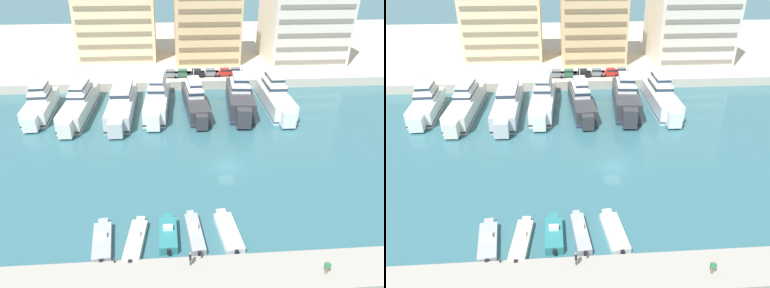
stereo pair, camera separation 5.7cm
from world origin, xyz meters
TOP-DOWN VIEW (x-y plane):
  - ground_plane at (0.00, 0.00)m, footprint 400.00×400.00m
  - quay_promenade at (0.00, 68.20)m, footprint 180.00×70.00m
  - pier_dock at (0.00, -21.24)m, footprint 120.00×5.19m
  - yacht_white_far_left at (-33.40, 22.07)m, footprint 5.20×17.33m
  - yacht_ivory_left at (-25.78, 21.74)m, footprint 5.11×22.54m
  - yacht_silver_mid_left at (-17.58, 21.32)m, footprint 4.91×22.70m
  - yacht_white_center_left at (-10.68, 22.76)m, footprint 5.33×21.18m
  - yacht_charcoal_center at (-3.13, 21.90)m, footprint 4.69×19.87m
  - yacht_charcoal_center_right at (5.80, 21.34)m, footprint 6.29×19.07m
  - yacht_white_mid_right at (13.05, 22.01)m, footprint 4.58×20.50m
  - motorboat_grey_far_left at (-16.58, -15.35)m, footprint 2.58×7.03m
  - motorboat_cream_left at (-12.82, -15.45)m, footprint 2.51×7.37m
  - motorboat_teal_mid_left at (-9.17, -14.88)m, footprint 2.02×6.32m
  - motorboat_grey_center_left at (-6.12, -14.74)m, footprint 2.08×7.33m
  - motorboat_white_center at (-2.21, -14.79)m, footprint 2.76×7.52m
  - car_grey_far_left at (-7.84, 36.50)m, footprint 4.20×2.13m
  - car_green_left at (-4.95, 36.67)m, footprint 4.19×2.11m
  - car_black_mid_left at (-1.77, 36.52)m, footprint 4.15×2.02m
  - car_grey_center_left at (1.54, 36.76)m, footprint 4.18×2.08m
  - car_red_center at (4.92, 36.70)m, footprint 4.12×1.95m
  - car_grey_center_right at (7.54, 37.22)m, footprint 4.12×1.96m
  - apartment_block_far_left at (-21.23, 55.37)m, footprint 20.46×14.47m
  - apartment_block_left at (2.09, 50.87)m, footprint 16.50×13.96m
  - apartment_block_mid_left at (27.15, 50.18)m, footprint 19.85×18.23m
  - pedestrian_near_edge at (-6.97, -19.76)m, footprint 0.24×0.65m
  - pedestrian_mid_deck at (6.55, -21.91)m, footprint 0.59×0.39m
  - bollard_west at (-14.82, -18.89)m, footprint 0.20×0.20m
  - bollard_west_mid at (-5.71, -18.89)m, footprint 0.20×0.20m

SIDE VIEW (x-z plane):
  - ground_plane at x=0.00m, z-range 0.00..0.00m
  - pier_dock at x=0.00m, z-range 0.00..0.64m
  - motorboat_white_center at x=-2.21m, z-range -0.03..0.82m
  - motorboat_cream_left at x=-12.82m, z-range -0.20..1.07m
  - motorboat_grey_far_left at x=-16.58m, z-range -0.23..1.13m
  - motorboat_grey_center_left at x=-6.12m, z-range -0.27..1.17m
  - motorboat_teal_mid_left at x=-9.17m, z-range -0.23..1.36m
  - bollard_west at x=-14.82m, z-range 0.66..1.27m
  - bollard_west_mid at x=-5.71m, z-range 0.66..1.27m
  - quay_promenade at x=0.00m, z-range 0.00..2.03m
  - pedestrian_mid_deck at x=6.55m, z-range 0.80..2.44m
  - pedestrian_near_edge at x=-6.97m, z-range 0.80..2.48m
  - yacht_silver_mid_left at x=-17.58m, z-range -1.39..5.39m
  - yacht_white_far_left at x=-33.40m, z-range -1.74..5.92m
  - yacht_charcoal_center at x=-3.13m, z-range -1.70..5.94m
  - yacht_ivory_left at x=-25.78m, z-range -1.66..5.91m
  - yacht_white_center_left at x=-10.68m, z-range -1.72..6.31m
  - yacht_white_mid_right at x=13.05m, z-range -1.79..6.55m
  - yacht_charcoal_center_right at x=5.80m, z-range -1.75..6.83m
  - car_grey_far_left at x=-7.84m, z-range 2.11..3.91m
  - car_green_left at x=-4.95m, z-range 2.11..3.91m
  - car_black_mid_left at x=-1.77m, z-range 2.11..3.91m
  - car_grey_center_left at x=1.54m, z-range 2.11..3.91m
  - car_red_center at x=4.92m, z-range 2.11..3.91m
  - car_grey_center_right at x=7.54m, z-range 2.11..3.91m
  - apartment_block_left at x=2.09m, z-range 1.10..27.59m
  - apartment_block_far_left at x=-21.23m, z-range 1.09..28.06m
  - apartment_block_mid_left at x=27.15m, z-range 1.08..29.56m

